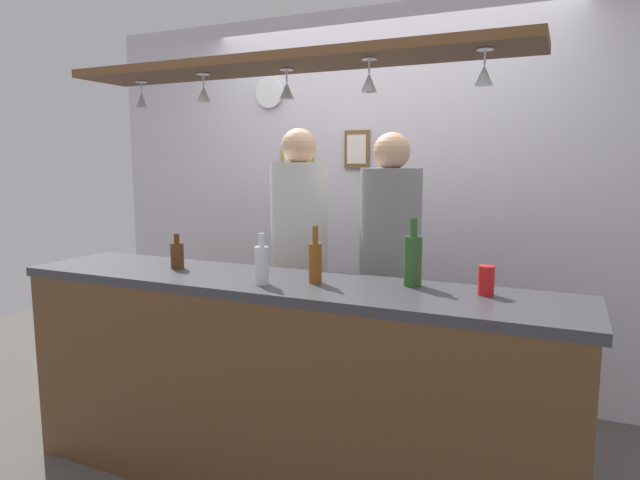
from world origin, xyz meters
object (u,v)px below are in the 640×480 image
object	(u,v)px
bottle_beer_brown_stubby	(177,255)
wall_clock	(270,93)
person_right_grey_shirt	(390,256)
bottle_beer_amber_tall	(315,261)
person_left_white_patterned_shirt	(299,246)
drink_can	(486,280)
picture_frame_caricature	(297,172)
bottle_soda_clear	(262,264)
picture_frame_crest	(357,149)
bottle_champagne_green	(413,259)

from	to	relation	value
bottle_beer_brown_stubby	wall_clock	size ratio (longest dim) A/B	0.82
person_right_grey_shirt	bottle_beer_amber_tall	distance (m)	0.72
person_left_white_patterned_shirt	drink_can	xyz separation A→B (m)	(1.17, -0.62, 0.02)
bottle_beer_amber_tall	person_left_white_patterned_shirt	bearing A→B (deg)	121.61
drink_can	picture_frame_caricature	bearing A→B (deg)	139.47
wall_clock	person_left_white_patterned_shirt	bearing A→B (deg)	-49.60
bottle_soda_clear	picture_frame_crest	world-z (taller)	picture_frame_crest
bottle_soda_clear	picture_frame_caricature	world-z (taller)	picture_frame_caricature
person_left_white_patterned_shirt	person_right_grey_shirt	size ratio (longest dim) A/B	1.02
person_right_grey_shirt	bottle_champagne_green	distance (m)	0.65
picture_frame_crest	picture_frame_caricature	bearing A→B (deg)	180.00
wall_clock	picture_frame_crest	bearing A→B (deg)	0.52
bottle_beer_brown_stubby	picture_frame_caricature	size ratio (longest dim) A/B	0.53
bottle_beer_brown_stubby	picture_frame_crest	bearing A→B (deg)	71.28
bottle_beer_brown_stubby	drink_can	world-z (taller)	bottle_beer_brown_stubby
bottle_champagne_green	bottle_beer_brown_stubby	world-z (taller)	bottle_champagne_green
bottle_beer_amber_tall	picture_frame_crest	size ratio (longest dim) A/B	1.00
bottle_champagne_green	wall_clock	xyz separation A→B (m)	(-1.43, 1.26, 0.93)
person_right_grey_shirt	picture_frame_crest	bearing A→B (deg)	123.95
person_left_white_patterned_shirt	bottle_champagne_green	size ratio (longest dim) A/B	5.88
person_right_grey_shirt	wall_clock	world-z (taller)	wall_clock
person_right_grey_shirt	bottle_beer_brown_stubby	bearing A→B (deg)	-143.47
bottle_beer_amber_tall	bottle_champagne_green	bearing A→B (deg)	16.77
bottle_beer_amber_tall	picture_frame_caricature	world-z (taller)	picture_frame_caricature
picture_frame_caricature	picture_frame_crest	distance (m)	0.49
bottle_champagne_green	drink_can	bearing A→B (deg)	-7.78
bottle_beer_brown_stubby	bottle_beer_amber_tall	distance (m)	0.79
person_right_grey_shirt	drink_can	size ratio (longest dim) A/B	14.16
bottle_beer_amber_tall	picture_frame_caricature	xyz separation A→B (m)	(-0.80, 1.39, 0.37)
person_left_white_patterned_shirt	bottle_soda_clear	xyz separation A→B (m)	(0.23, -0.83, 0.05)
bottle_soda_clear	wall_clock	bearing A→B (deg)	118.13
bottle_beer_amber_tall	drink_can	xyz separation A→B (m)	(0.74, 0.08, -0.04)
person_left_white_patterned_shirt	picture_frame_caricature	size ratio (longest dim) A/B	5.19
person_left_white_patterned_shirt	picture_frame_crest	distance (m)	0.91
bottle_soda_clear	picture_frame_crest	size ratio (longest dim) A/B	0.88
bottle_beer_brown_stubby	bottle_champagne_green	bearing A→B (deg)	5.00
bottle_soda_clear	picture_frame_caricature	distance (m)	1.67
person_left_white_patterned_shirt	drink_can	size ratio (longest dim) A/B	14.45
person_right_grey_shirt	drink_can	distance (m)	0.87
person_left_white_patterned_shirt	bottle_beer_amber_tall	distance (m)	0.83
person_left_white_patterned_shirt	picture_frame_caricature	xyz separation A→B (m)	(-0.36, 0.68, 0.43)
picture_frame_caricature	bottle_champagne_green	bearing A→B (deg)	-46.25
wall_clock	person_right_grey_shirt	bearing A→B (deg)	-30.67
person_right_grey_shirt	bottle_beer_amber_tall	xyz separation A→B (m)	(-0.13, -0.71, 0.08)
bottle_soda_clear	bottle_beer_amber_tall	world-z (taller)	bottle_beer_amber_tall
bottle_beer_amber_tall	drink_can	size ratio (longest dim) A/B	2.13
bottle_soda_clear	bottle_beer_amber_tall	xyz separation A→B (m)	(0.20, 0.13, 0.01)
picture_frame_crest	drink_can	bearing A→B (deg)	-50.90
picture_frame_caricature	picture_frame_crest	bearing A→B (deg)	0.00
drink_can	picture_frame_caricature	size ratio (longest dim) A/B	0.36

